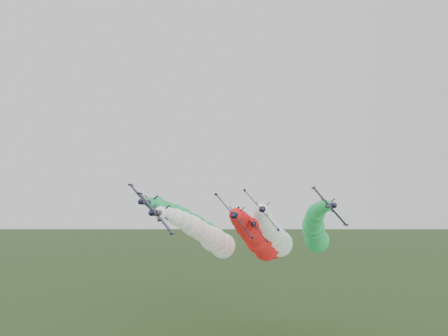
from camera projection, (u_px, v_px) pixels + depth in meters
The scene contains 6 objects.
jet_lead at pixel (258, 239), 136.01m from camera, with size 16.54×86.45×21.23m.
jet_inner_left at pixel (210, 237), 142.36m from camera, with size 16.60×86.52×21.29m.
jet_inner_right at pixel (274, 235), 144.42m from camera, with size 16.88×86.79×21.57m.
jet_outer_left at pixel (200, 229), 152.21m from camera, with size 16.77×86.68×21.46m.
jet_outer_right at pixel (315, 231), 148.51m from camera, with size 16.70×86.61×21.39m.
jet_trail at pixel (266, 241), 157.80m from camera, with size 16.19×86.10×20.88m.
Camera 1 is at (4.51, -96.24, 45.62)m, focal length 35.00 mm.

